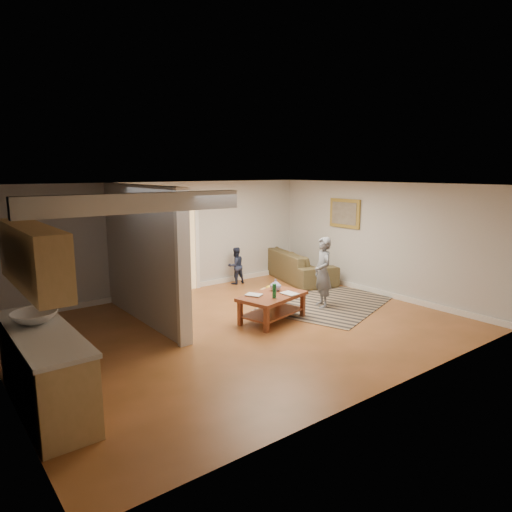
{
  "coord_description": "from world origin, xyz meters",
  "views": [
    {
      "loc": [
        -4.51,
        -6.25,
        2.74
      ],
      "look_at": [
        0.82,
        0.68,
        1.1
      ],
      "focal_mm": 32.0,
      "sensor_mm": 36.0,
      "label": 1
    }
  ],
  "objects_px": {
    "tv_console": "(171,283)",
    "toy_basket": "(273,297)",
    "child": "(322,307)",
    "speaker_left": "(183,306)",
    "sofa": "(296,279)",
    "toddler": "(236,284)",
    "speaker_right": "(146,277)",
    "coffee_table": "(273,300)"
  },
  "relations": [
    {
      "from": "tv_console",
      "to": "toy_basket",
      "type": "height_order",
      "value": "tv_console"
    },
    {
      "from": "child",
      "to": "speaker_left",
      "type": "bearing_deg",
      "value": -71.17
    },
    {
      "from": "sofa",
      "to": "toy_basket",
      "type": "xyz_separation_m",
      "value": [
        -2.03,
        -1.49,
        0.19
      ]
    },
    {
      "from": "sofa",
      "to": "toddler",
      "type": "distance_m",
      "value": 1.63
    },
    {
      "from": "sofa",
      "to": "speaker_right",
      "type": "relative_size",
      "value": 2.45
    },
    {
      "from": "toy_basket",
      "to": "toddler",
      "type": "height_order",
      "value": "toy_basket"
    },
    {
      "from": "coffee_table",
      "to": "toy_basket",
      "type": "height_order",
      "value": "coffee_table"
    },
    {
      "from": "sofa",
      "to": "speaker_right",
      "type": "xyz_separation_m",
      "value": [
        -3.9,
        0.51,
        0.51
      ]
    },
    {
      "from": "speaker_left",
      "to": "child",
      "type": "xyz_separation_m",
      "value": [
        3.03,
        -0.28,
        -0.5
      ]
    },
    {
      "from": "sofa",
      "to": "tv_console",
      "type": "distance_m",
      "value": 4.2
    },
    {
      "from": "toy_basket",
      "to": "child",
      "type": "distance_m",
      "value": 1.02
    },
    {
      "from": "coffee_table",
      "to": "speaker_left",
      "type": "relative_size",
      "value": 1.41
    },
    {
      "from": "child",
      "to": "toddler",
      "type": "bearing_deg",
      "value": -149.8
    },
    {
      "from": "child",
      "to": "speaker_right",
      "type": "bearing_deg",
      "value": -111.15
    },
    {
      "from": "speaker_left",
      "to": "toy_basket",
      "type": "relative_size",
      "value": 1.93
    },
    {
      "from": "tv_console",
      "to": "speaker_right",
      "type": "height_order",
      "value": "speaker_right"
    },
    {
      "from": "sofa",
      "to": "coffee_table",
      "type": "xyz_separation_m",
      "value": [
        -2.62,
        -2.19,
        0.39
      ]
    },
    {
      "from": "coffee_table",
      "to": "toy_basket",
      "type": "bearing_deg",
      "value": 49.92
    },
    {
      "from": "tv_console",
      "to": "child",
      "type": "bearing_deg",
      "value": -1.44
    },
    {
      "from": "coffee_table",
      "to": "toddler",
      "type": "xyz_separation_m",
      "value": [
        1.07,
        2.71,
        -0.39
      ]
    },
    {
      "from": "tv_console",
      "to": "speaker_left",
      "type": "distance_m",
      "value": 0.97
    },
    {
      "from": "coffee_table",
      "to": "tv_console",
      "type": "height_order",
      "value": "tv_console"
    },
    {
      "from": "sofa",
      "to": "child",
      "type": "distance_m",
      "value": 2.49
    },
    {
      "from": "speaker_left",
      "to": "toy_basket",
      "type": "height_order",
      "value": "speaker_left"
    },
    {
      "from": "coffee_table",
      "to": "speaker_left",
      "type": "distance_m",
      "value": 1.72
    },
    {
      "from": "toy_basket",
      "to": "toddler",
      "type": "distance_m",
      "value": 2.07
    },
    {
      "from": "speaker_left",
      "to": "child",
      "type": "relative_size",
      "value": 0.7
    },
    {
      "from": "coffee_table",
      "to": "speaker_right",
      "type": "bearing_deg",
      "value": 115.34
    },
    {
      "from": "speaker_left",
      "to": "speaker_right",
      "type": "distance_m",
      "value": 2.41
    },
    {
      "from": "sofa",
      "to": "speaker_right",
      "type": "bearing_deg",
      "value": 97.35
    },
    {
      "from": "sofa",
      "to": "speaker_left",
      "type": "bearing_deg",
      "value": 128.29
    },
    {
      "from": "toy_basket",
      "to": "toddler",
      "type": "relative_size",
      "value": 0.57
    },
    {
      "from": "toddler",
      "to": "speaker_right",
      "type": "bearing_deg",
      "value": 0.65
    },
    {
      "from": "speaker_right",
      "to": "child",
      "type": "height_order",
      "value": "speaker_right"
    },
    {
      "from": "coffee_table",
      "to": "tv_console",
      "type": "distance_m",
      "value": 1.91
    },
    {
      "from": "speaker_left",
      "to": "toddler",
      "type": "bearing_deg",
      "value": 60.99
    },
    {
      "from": "tv_console",
      "to": "speaker_left",
      "type": "relative_size",
      "value": 1.26
    },
    {
      "from": "speaker_right",
      "to": "coffee_table",
      "type": "bearing_deg",
      "value": -51.67
    },
    {
      "from": "sofa",
      "to": "toy_basket",
      "type": "relative_size",
      "value": 4.83
    },
    {
      "from": "tv_console",
      "to": "sofa",
      "type": "bearing_deg",
      "value": 35.17
    },
    {
      "from": "coffee_table",
      "to": "toddler",
      "type": "relative_size",
      "value": 1.56
    },
    {
      "from": "coffee_table",
      "to": "speaker_right",
      "type": "xyz_separation_m",
      "value": [
        -1.28,
        2.71,
        0.12
      ]
    }
  ]
}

